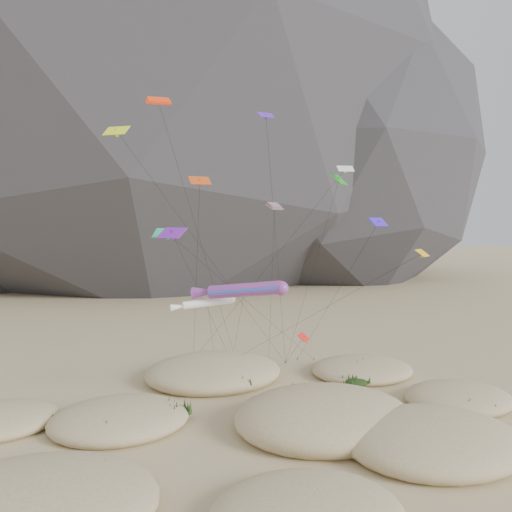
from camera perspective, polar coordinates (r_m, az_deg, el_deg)
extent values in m
plane|color=#CCB789|center=(40.79, 4.28, -20.87)|extent=(500.00, 500.00, 0.00)
ellipsoid|color=black|center=(156.95, -9.20, 19.75)|extent=(191.54, 147.29, 156.00)
ellipsoid|color=#2B2B30|center=(161.39, -26.03, 13.14)|extent=(136.20, 127.83, 116.00)
ellipsoid|color=black|center=(161.69, 8.60, 11.32)|extent=(130.55, 126.41, 100.00)
ellipsoid|color=#CCB789|center=(34.49, -25.27, -24.85)|extent=(15.62, 13.28, 3.14)
ellipsoid|color=#CCB789|center=(42.07, 19.46, -19.16)|extent=(13.90, 11.81, 3.37)
ellipsoid|color=#CCB789|center=(45.41, -15.29, -17.51)|extent=(11.63, 9.88, 2.72)
ellipsoid|color=#CCB789|center=(43.92, 7.74, -17.75)|extent=(15.19, 12.91, 4.04)
ellipsoid|color=#CCB789|center=(52.43, 22.12, -14.80)|extent=(10.33, 8.78, 2.33)
ellipsoid|color=#CCB789|center=(55.80, -4.89, -13.08)|extent=(14.81, 12.59, 3.52)
ellipsoid|color=#CCB789|center=(58.70, 12.01, -12.56)|extent=(11.63, 9.88, 2.32)
ellipsoid|color=black|center=(35.60, -18.93, -23.55)|extent=(2.45, 2.09, 0.73)
ellipsoid|color=black|center=(32.21, 6.18, -26.93)|extent=(2.16, 1.85, 0.65)
ellipsoid|color=black|center=(34.29, 5.64, -25.06)|extent=(2.23, 1.91, 0.67)
ellipsoid|color=black|center=(42.03, 22.03, -18.89)|extent=(3.56, 3.05, 1.07)
ellipsoid|color=black|center=(39.15, 20.04, -20.93)|extent=(2.39, 2.05, 0.72)
ellipsoid|color=black|center=(42.75, -15.38, -18.63)|extent=(3.29, 2.81, 0.99)
ellipsoid|color=black|center=(45.57, -8.87, -17.21)|extent=(2.43, 2.08, 0.73)
ellipsoid|color=black|center=(46.32, 6.42, -16.31)|extent=(3.69, 3.15, 1.11)
ellipsoid|color=black|center=(48.90, 9.70, -15.35)|extent=(2.58, 2.21, 0.77)
ellipsoid|color=black|center=(44.28, 5.67, -17.56)|extent=(2.82, 2.42, 0.85)
ellipsoid|color=black|center=(49.97, 23.86, -15.70)|extent=(2.33, 1.99, 0.70)
ellipsoid|color=black|center=(52.95, -5.09, -13.79)|extent=(3.02, 2.59, 0.91)
ellipsoid|color=black|center=(51.94, -1.65, -14.25)|extent=(2.41, 2.06, 0.72)
ellipsoid|color=black|center=(58.30, 11.68, -12.49)|extent=(2.11, 1.81, 0.63)
ellipsoid|color=black|center=(53.97, 11.43, -13.95)|extent=(2.44, 2.08, 0.73)
ellipsoid|color=black|center=(47.81, -23.54, -16.85)|extent=(2.08, 1.78, 0.62)
cylinder|color=#3F2D1E|center=(57.93, -5.32, -13.10)|extent=(0.08, 0.08, 0.30)
cylinder|color=#3F2D1E|center=(63.81, -2.07, -11.48)|extent=(0.08, 0.08, 0.30)
cylinder|color=#3F2D1E|center=(61.64, -2.71, -12.03)|extent=(0.08, 0.08, 0.30)
cylinder|color=#3F2D1E|center=(63.30, 4.74, -11.61)|extent=(0.08, 0.08, 0.30)
cylinder|color=#3F2D1E|center=(61.67, 3.40, -12.03)|extent=(0.08, 0.08, 0.30)
cylinder|color=#3F2D1E|center=(63.46, -7.16, -11.59)|extent=(0.08, 0.08, 0.30)
cylinder|color=#3F2D1E|center=(63.37, 6.65, -11.61)|extent=(0.08, 0.08, 0.30)
cylinder|color=#3F2D1E|center=(60.91, -9.98, -12.29)|extent=(0.08, 0.08, 0.30)
cylinder|color=#FF1A40|center=(44.59, -1.28, -3.89)|extent=(6.35, 4.65, 1.91)
sphere|color=#FF1A40|center=(43.74, 2.91, -3.70)|extent=(1.28, 1.28, 1.28)
cone|color=#FF1A40|center=(45.80, -5.69, -4.12)|extent=(2.92, 2.41, 1.37)
cylinder|color=black|center=(54.40, -2.11, -8.37)|extent=(3.44, 17.69, 11.06)
cylinder|color=white|center=(46.31, -5.57, -5.33)|extent=(4.62, 0.88, 1.04)
sphere|color=white|center=(46.86, -2.86, -4.98)|extent=(0.77, 0.77, 0.77)
cone|color=white|center=(45.83, -8.63, -5.74)|extent=(1.88, 0.72, 0.78)
cylinder|color=black|center=(54.84, -5.06, -9.01)|extent=(4.04, 15.00, 9.69)
cube|color=#FF360D|center=(50.14, -11.09, 16.91)|extent=(2.39, 1.05, 0.71)
cube|color=#FF360D|center=(50.18, -11.09, 17.11)|extent=(2.03, 0.82, 0.69)
cylinder|color=black|center=(56.07, -6.16, 0.96)|extent=(10.73, 12.84, 28.44)
cube|color=#FF311A|center=(51.11, 2.15, 5.62)|extent=(2.24, 2.03, 0.60)
cube|color=#FF311A|center=(51.12, 2.15, 5.84)|extent=(1.87, 1.69, 0.60)
cylinder|color=black|center=(56.87, 1.77, -3.95)|extent=(2.84, 10.14, 18.62)
cube|color=purple|center=(42.45, -9.58, 2.62)|extent=(2.56, 2.66, 0.90)
cube|color=purple|center=(42.45, -9.58, 2.42)|extent=(0.38, 0.39, 0.83)
cylinder|color=black|center=(51.55, -5.55, -6.13)|extent=(9.20, 15.35, 16.14)
cube|color=#E1F71A|center=(43.47, -15.67, 13.63)|extent=(2.25, 1.97, 0.85)
cube|color=#E1F71A|center=(43.45, -15.67, 13.44)|extent=(0.36, 0.37, 0.68)
cylinder|color=black|center=(50.62, -4.44, -1.53)|extent=(19.66, 12.68, 24.51)
cube|color=#BF4312|center=(42.60, -6.44, 8.57)|extent=(1.92, 1.15, 0.75)
cube|color=#BF4312|center=(42.59, -6.44, 8.37)|extent=(0.25, 0.28, 0.61)
cylinder|color=black|center=(52.25, -6.87, -3.57)|extent=(2.62, 18.55, 20.53)
cube|color=#FFB90D|center=(51.84, 18.48, 0.33)|extent=(2.05, 1.86, 0.71)
cube|color=#FFB90D|center=(51.84, 18.47, 0.17)|extent=(0.31, 0.31, 0.63)
cylinder|color=black|center=(53.37, 6.07, -6.96)|extent=(18.90, 12.26, 14.00)
cube|color=#371AE5|center=(46.39, 13.82, 3.79)|extent=(2.03, 1.48, 0.80)
cube|color=#371AE5|center=(46.39, 13.82, 3.61)|extent=(0.30, 0.34, 0.61)
cylinder|color=black|center=(54.20, 8.62, -5.17)|extent=(1.03, 16.79, 17.05)
cube|color=#5221C0|center=(50.24, 1.14, 15.81)|extent=(1.71, 1.07, 0.64)
cube|color=#5221C0|center=(50.20, 1.14, 15.64)|extent=(0.22, 0.24, 0.54)
cylinder|color=black|center=(54.32, 2.40, 0.39)|extent=(5.51, 8.84, 27.40)
cube|color=red|center=(44.95, 5.45, -9.21)|extent=(1.54, 1.69, 0.62)
cube|color=red|center=(44.99, 5.45, -9.40)|extent=(0.27, 0.27, 0.52)
cylinder|color=black|center=(53.30, 4.27, -10.89)|extent=(4.05, 15.12, 6.87)
cube|color=#179717|center=(56.31, 9.49, 8.64)|extent=(2.84, 2.83, 1.22)
cube|color=#179717|center=(56.30, 9.49, 8.49)|extent=(0.53, 0.54, 0.89)
cylinder|color=black|center=(57.96, 6.32, -2.22)|extent=(4.24, 5.35, 21.73)
cube|color=white|center=(55.43, 10.20, 9.80)|extent=(1.89, 1.15, 0.72)
cube|color=white|center=(55.42, 10.20, 9.64)|extent=(0.25, 0.26, 0.60)
cylinder|color=black|center=(57.76, 0.96, -1.70)|extent=(14.77, 11.28, 22.79)
cube|color=#1BB569|center=(44.51, -10.07, 2.61)|extent=(2.80, 2.31, 0.81)
cube|color=#1BB569|center=(44.51, -10.07, 2.42)|extent=(0.35, 0.30, 0.85)
cylinder|color=black|center=(53.00, -0.32, -5.86)|extent=(19.31, 11.65, 16.10)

